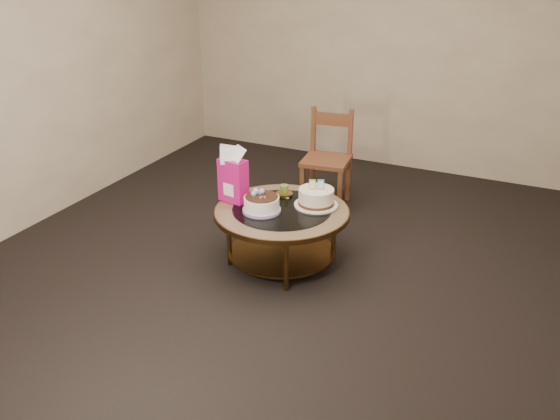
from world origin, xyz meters
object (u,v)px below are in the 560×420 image
at_px(decorated_cake, 261,205).
at_px(gift_bag, 233,175).
at_px(coffee_table, 282,219).
at_px(cream_cake, 316,198).
at_px(dining_chair, 327,158).

xyz_separation_m(decorated_cake, gift_bag, (-0.28, 0.08, 0.16)).
height_order(coffee_table, decorated_cake, decorated_cake).
distance_m(coffee_table, decorated_cake, 0.20).
bearing_deg(gift_bag, cream_cake, 27.21).
bearing_deg(cream_cake, coffee_table, -164.47).
bearing_deg(coffee_table, cream_cake, 39.02).
height_order(cream_cake, gift_bag, gift_bag).
distance_m(cream_cake, gift_bag, 0.65).
height_order(cream_cake, dining_chair, dining_chair).
height_order(coffee_table, dining_chair, dining_chair).
distance_m(decorated_cake, cream_cake, 0.42).
distance_m(coffee_table, gift_bag, 0.50).
relative_size(coffee_table, cream_cake, 3.08).
bearing_deg(gift_bag, coffee_table, 12.68).
bearing_deg(cream_cake, gift_bag, 173.42).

